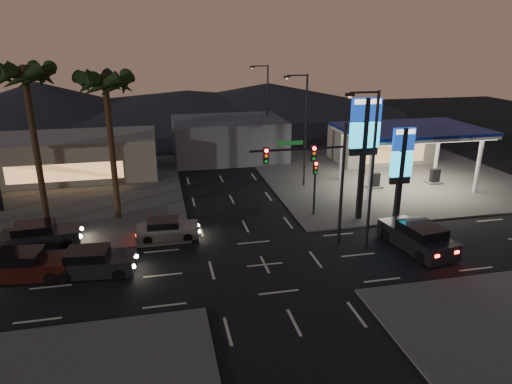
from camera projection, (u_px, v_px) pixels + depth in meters
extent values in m
plane|color=black|center=(265.00, 265.00, 27.29)|extent=(140.00, 140.00, 0.00)
cube|color=#47443F|center=(384.00, 174.00, 45.33)|extent=(24.00, 24.00, 0.12)
cube|color=#47443F|center=(39.00, 197.00, 38.81)|extent=(24.00, 24.00, 0.12)
cylinder|color=silver|center=(371.00, 173.00, 37.05)|extent=(0.36, 0.36, 5.00)
cylinder|color=silver|center=(478.00, 166.00, 39.09)|extent=(0.36, 0.36, 5.00)
cylinder|color=silver|center=(342.00, 155.00, 42.60)|extent=(0.36, 0.36, 5.00)
cylinder|color=silver|center=(438.00, 150.00, 44.64)|extent=(0.36, 0.36, 5.00)
cube|color=silver|center=(411.00, 130.00, 39.98)|extent=(12.00, 8.00, 0.50)
cube|color=white|center=(410.00, 134.00, 40.08)|extent=(11.60, 7.60, 0.06)
cube|color=navy|center=(411.00, 129.00, 39.93)|extent=(12.20, 8.20, 0.25)
cube|color=black|center=(375.00, 180.00, 40.78)|extent=(0.80, 0.50, 1.40)
cube|color=black|center=(435.00, 176.00, 42.00)|extent=(0.80, 0.50, 1.40)
cube|color=#726B5B|center=(380.00, 143.00, 49.74)|extent=(10.00, 6.00, 4.00)
cube|color=black|center=(363.00, 161.00, 32.67)|extent=(0.35, 0.35, 9.00)
cube|color=navy|center=(367.00, 109.00, 31.48)|extent=(2.20, 0.30, 1.60)
cube|color=white|center=(367.00, 101.00, 31.30)|extent=(1.98, 0.32, 0.35)
cube|color=#17B4DB|center=(365.00, 135.00, 32.06)|extent=(2.20, 0.30, 1.80)
cube|color=black|center=(363.00, 152.00, 32.44)|extent=(2.09, 0.28, 0.50)
cube|color=black|center=(400.00, 176.00, 32.57)|extent=(0.35, 0.35, 7.00)
cube|color=navy|center=(404.00, 139.00, 31.70)|extent=(1.60, 0.30, 1.60)
cube|color=white|center=(405.00, 131.00, 31.53)|extent=(1.44, 0.32, 0.35)
cube|color=#17B4DB|center=(401.00, 164.00, 32.28)|extent=(1.60, 0.30, 1.80)
cube|color=black|center=(400.00, 180.00, 32.67)|extent=(1.52, 0.28, 0.50)
cylinder|color=black|center=(342.00, 185.00, 28.98)|extent=(0.20, 0.20, 8.00)
cylinder|color=black|center=(298.00, 149.00, 27.56)|extent=(6.00, 0.14, 0.14)
cube|color=#0C3F14|center=(290.00, 143.00, 27.33)|extent=(1.60, 0.05, 0.25)
cube|color=black|center=(313.00, 153.00, 27.86)|extent=(0.32, 0.25, 1.00)
sphere|color=#FF0C07|center=(314.00, 148.00, 27.62)|extent=(0.22, 0.22, 0.22)
sphere|color=orange|center=(314.00, 154.00, 27.72)|extent=(0.20, 0.20, 0.20)
sphere|color=#0CB226|center=(314.00, 159.00, 27.83)|extent=(0.20, 0.20, 0.20)
cube|color=black|center=(266.00, 156.00, 27.25)|extent=(0.32, 0.25, 1.00)
sphere|color=#FF0C07|center=(266.00, 151.00, 27.01)|extent=(0.22, 0.22, 0.22)
sphere|color=orange|center=(266.00, 156.00, 27.11)|extent=(0.20, 0.20, 0.20)
sphere|color=#0CB226|center=(266.00, 162.00, 27.22)|extent=(0.20, 0.20, 0.20)
cylinder|color=black|center=(314.00, 191.00, 34.24)|extent=(0.16, 0.16, 4.00)
cube|color=black|center=(315.00, 168.00, 33.67)|extent=(0.32, 0.25, 1.00)
sphere|color=#FF0C07|center=(316.00, 164.00, 33.42)|extent=(0.22, 0.22, 0.22)
sphere|color=orange|center=(316.00, 168.00, 33.53)|extent=(0.20, 0.20, 0.20)
sphere|color=#0CB226|center=(316.00, 172.00, 33.63)|extent=(0.20, 0.20, 0.20)
cylinder|color=black|center=(372.00, 173.00, 28.04)|extent=(0.18, 0.18, 10.00)
cylinder|color=black|center=(365.00, 92.00, 26.28)|extent=(1.80, 0.12, 0.12)
cube|color=black|center=(350.00, 95.00, 26.13)|extent=(0.50, 0.25, 0.18)
sphere|color=#FFCC8C|center=(350.00, 97.00, 26.17)|extent=(0.20, 0.20, 0.20)
cylinder|color=black|center=(305.00, 132.00, 40.06)|extent=(0.18, 0.18, 10.00)
cylinder|color=black|center=(297.00, 75.00, 38.31)|extent=(1.80, 0.12, 0.12)
cube|color=black|center=(287.00, 77.00, 38.16)|extent=(0.50, 0.25, 0.18)
sphere|color=#FFCC8C|center=(287.00, 78.00, 38.20)|extent=(0.20, 0.20, 0.20)
cylinder|color=black|center=(268.00, 109.00, 53.02)|extent=(0.18, 0.18, 10.00)
cylinder|color=black|center=(260.00, 66.00, 51.26)|extent=(1.80, 0.12, 0.12)
cube|color=black|center=(252.00, 67.00, 51.11)|extent=(0.50, 0.25, 0.18)
sphere|color=#FFCC8C|center=(252.00, 68.00, 51.15)|extent=(0.20, 0.20, 0.20)
cylinder|color=black|center=(112.00, 153.00, 32.61)|extent=(0.44, 0.44, 10.20)
sphere|color=black|center=(105.00, 79.00, 30.97)|extent=(0.90, 0.90, 0.90)
cone|color=black|center=(125.00, 84.00, 31.34)|extent=(0.90, 2.74, 1.91)
cone|color=black|center=(120.00, 83.00, 32.11)|extent=(2.57, 2.57, 1.91)
cone|color=black|center=(107.00, 82.00, 32.27)|extent=(2.74, 0.90, 1.91)
cone|color=black|center=(93.00, 83.00, 31.73)|extent=(2.57, 2.57, 1.91)
cone|color=black|center=(85.00, 84.00, 30.81)|extent=(0.90, 2.74, 1.91)
cone|color=black|center=(89.00, 86.00, 30.03)|extent=(2.57, 2.57, 1.91)
cone|color=black|center=(103.00, 86.00, 29.87)|extent=(2.74, 0.90, 1.91)
cone|color=black|center=(118.00, 85.00, 30.41)|extent=(2.57, 2.57, 1.91)
cylinder|color=black|center=(37.00, 152.00, 31.49)|extent=(0.44, 0.44, 10.80)
sphere|color=black|center=(24.00, 71.00, 29.76)|extent=(0.90, 0.90, 0.90)
cone|color=black|center=(46.00, 76.00, 30.12)|extent=(0.90, 2.74, 1.91)
cone|color=black|center=(43.00, 75.00, 30.90)|extent=(2.57, 2.57, 1.91)
cone|color=black|center=(29.00, 75.00, 31.06)|extent=(2.74, 0.90, 1.91)
cone|color=black|center=(13.00, 75.00, 30.52)|extent=(2.57, 2.57, 1.91)
cone|color=black|center=(3.00, 77.00, 29.59)|extent=(0.90, 2.74, 1.91)
cone|color=black|center=(5.00, 78.00, 28.82)|extent=(2.57, 2.57, 1.91)
cone|color=black|center=(19.00, 78.00, 28.66)|extent=(2.74, 0.90, 1.91)
cone|color=black|center=(36.00, 77.00, 29.20)|extent=(2.57, 2.57, 1.91)
cube|color=#726B5B|center=(72.00, 156.00, 44.15)|extent=(16.00, 8.00, 4.00)
cube|color=#4C4C51|center=(228.00, 139.00, 51.04)|extent=(12.00, 9.00, 4.40)
cone|color=black|center=(38.00, 100.00, 76.74)|extent=(40.00, 40.00, 6.00)
cone|color=black|center=(268.00, 97.00, 85.05)|extent=(50.00, 50.00, 5.00)
cone|color=black|center=(187.00, 102.00, 82.16)|extent=(60.00, 60.00, 4.00)
cube|color=black|center=(94.00, 265.00, 26.08)|extent=(4.75, 2.38, 0.94)
cube|color=black|center=(87.00, 255.00, 25.85)|extent=(2.46, 1.99, 0.68)
cylinder|color=black|center=(123.00, 260.00, 27.15)|extent=(0.69, 0.32, 0.67)
cylinder|color=black|center=(118.00, 274.00, 25.49)|extent=(0.69, 0.32, 0.67)
cylinder|color=black|center=(73.00, 263.00, 26.83)|extent=(0.69, 0.32, 0.67)
cylinder|color=black|center=(64.00, 277.00, 25.17)|extent=(0.69, 0.32, 0.67)
sphere|color=#FFF2BF|center=(136.00, 256.00, 26.90)|extent=(0.23, 0.23, 0.23)
sphere|color=#FFF2BF|center=(134.00, 266.00, 25.72)|extent=(0.23, 0.23, 0.23)
cube|color=#FF140A|center=(56.00, 259.00, 26.37)|extent=(0.11, 0.27, 0.15)
cube|color=#FF140A|center=(49.00, 270.00, 25.19)|extent=(0.11, 0.27, 0.15)
cube|color=#33130E|center=(27.00, 268.00, 25.69)|extent=(4.97, 2.52, 0.98)
cube|color=black|center=(19.00, 257.00, 25.45)|extent=(2.58, 2.10, 0.71)
cylinder|color=black|center=(60.00, 263.00, 26.79)|extent=(0.72, 0.34, 0.69)
cylinder|color=black|center=(50.00, 278.00, 25.05)|extent=(0.72, 0.34, 0.69)
cylinder|color=black|center=(6.00, 265.00, 26.48)|extent=(0.72, 0.34, 0.69)
sphere|color=#FFF2BF|center=(74.00, 259.00, 26.52)|extent=(0.24, 0.24, 0.24)
sphere|color=#FFF2BF|center=(67.00, 270.00, 25.29)|extent=(0.24, 0.24, 0.24)
cube|color=#5D5D5F|center=(168.00, 231.00, 30.74)|extent=(4.15, 1.90, 0.83)
cube|color=black|center=(163.00, 224.00, 30.52)|extent=(2.11, 1.67, 0.60)
cylinder|color=black|center=(187.00, 228.00, 31.76)|extent=(0.60, 0.25, 0.59)
cylinder|color=black|center=(188.00, 238.00, 30.29)|extent=(0.60, 0.25, 0.59)
cylinder|color=black|center=(149.00, 231.00, 31.34)|extent=(0.60, 0.25, 0.59)
cylinder|color=black|center=(148.00, 240.00, 29.87)|extent=(0.60, 0.25, 0.59)
sphere|color=#FFF2BF|center=(198.00, 225.00, 31.57)|extent=(0.20, 0.20, 0.20)
sphere|color=#FFF2BF|center=(199.00, 232.00, 30.53)|extent=(0.20, 0.20, 0.20)
cube|color=#FF140A|center=(137.00, 228.00, 30.89)|extent=(0.08, 0.23, 0.13)
cube|color=#FF140A|center=(136.00, 235.00, 29.85)|extent=(0.08, 0.23, 0.13)
cube|color=black|center=(41.00, 238.00, 29.52)|extent=(4.97, 2.36, 0.99)
cube|color=black|center=(34.00, 229.00, 29.22)|extent=(2.54, 2.03, 0.71)
cylinder|color=black|center=(69.00, 233.00, 30.86)|extent=(0.72, 0.31, 0.70)
cylinder|color=black|center=(66.00, 244.00, 29.16)|extent=(0.72, 0.31, 0.70)
cylinder|color=black|center=(19.00, 238.00, 30.04)|extent=(0.72, 0.31, 0.70)
cylinder|color=black|center=(13.00, 250.00, 28.34)|extent=(0.72, 0.31, 0.70)
sphere|color=#FFF2BF|center=(82.00, 229.00, 30.74)|extent=(0.24, 0.24, 0.24)
sphere|color=#FFF2BF|center=(80.00, 236.00, 29.54)|extent=(0.24, 0.24, 0.24)
cube|color=#FF140A|center=(2.00, 236.00, 29.43)|extent=(0.11, 0.28, 0.15)
cube|color=black|center=(416.00, 239.00, 29.17)|extent=(2.99, 5.60, 1.09)
cube|color=black|center=(422.00, 231.00, 28.61)|extent=(2.42, 2.93, 0.79)
cylinder|color=black|center=(386.00, 235.00, 30.41)|extent=(0.40, 0.81, 0.78)
cylinder|color=black|center=(412.00, 231.00, 31.10)|extent=(0.40, 0.81, 0.78)
cylinder|color=black|center=(421.00, 257.00, 27.41)|extent=(0.40, 0.81, 0.78)
cylinder|color=black|center=(448.00, 252.00, 28.10)|extent=(0.40, 0.81, 0.78)
cube|color=#FF140A|center=(437.00, 256.00, 26.50)|extent=(0.31, 0.14, 0.17)
cube|color=#FF140A|center=(457.00, 252.00, 26.99)|extent=(0.31, 0.14, 0.17)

